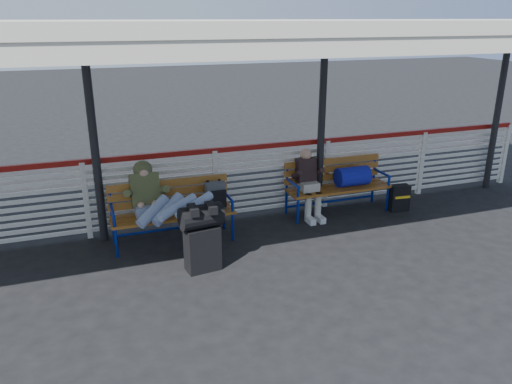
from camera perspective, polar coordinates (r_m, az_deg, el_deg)
name	(u,v)px	position (r m, az deg, el deg)	size (l,w,h in m)	color
ground	(254,272)	(6.69, -0.18, -9.17)	(60.00, 60.00, 0.00)	black
fence	(215,183)	(8.10, -4.69, 1.06)	(12.08, 0.08, 1.24)	silver
canopy	(232,30)	(6.70, -2.82, 18.01)	(12.60, 3.60, 3.16)	silver
luggage_stack	(202,235)	(6.59, -6.19, -4.91)	(0.59, 0.38, 0.92)	black
bench_left	(182,204)	(7.49, -8.49, -1.33)	(1.80, 0.56, 0.92)	#9D641E
bench_right	(344,179)	(8.64, 10.02, 1.50)	(1.80, 0.56, 0.92)	#9D641E
traveler_man	(165,204)	(7.06, -10.32, -1.32)	(0.93, 1.64, 0.77)	#9BAAD1
companion_person	(309,183)	(8.33, 6.04, 1.06)	(0.32, 0.66, 1.15)	#B6B3A5
suitcase_side	(399,198)	(9.00, 16.02, -0.66)	(0.35, 0.24, 0.46)	black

